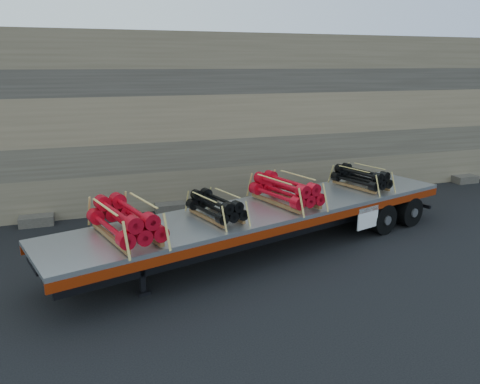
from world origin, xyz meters
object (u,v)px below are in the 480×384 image
Objects in this scene: trailer at (267,228)px; bundle_midfront at (216,207)px; bundle_rear at (361,178)px; bundle_midrear at (286,191)px; bundle_front at (126,221)px.

trailer is 7.30× the size of bundle_midfront.
bundle_midfront is 0.94× the size of bundle_rear.
trailer is at bearing 180.00° from bundle_rear.
trailer is at bearing 180.00° from bundle_midrear.
bundle_front is 1.23× the size of bundle_rear.
bundle_midrear is 3.59m from bundle_rear.
bundle_rear is at bearing 0.00° from trailer.
bundle_midrear is at bearing 0.00° from bundle_midfront.
bundle_rear is (3.45, 0.97, -0.06)m from bundle_midrear.
bundle_rear is at bearing 0.00° from bundle_front.
bundle_rear reaches higher than trailer.
bundle_midrear is at bearing -0.00° from bundle_front.
bundle_front reaches higher than trailer.
bundle_midfront is at bearing -180.00° from trailer.
trailer is 5.60× the size of bundle_front.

